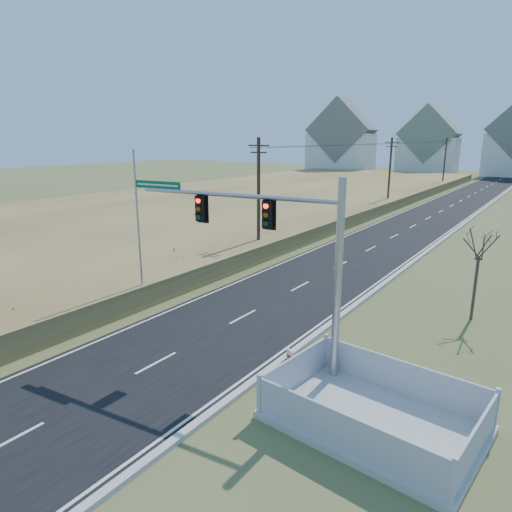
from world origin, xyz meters
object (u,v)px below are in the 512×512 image
at_px(open_sign, 290,357).
at_px(flagpole, 140,248).
at_px(fence_enclosure, 373,417).
at_px(bare_tree, 480,243).
at_px(traffic_signal_mast, 290,256).

xyz_separation_m(open_sign, flagpole, (-9.82, 1.07, 3.02)).
bearing_deg(fence_enclosure, flagpole, 173.55).
xyz_separation_m(fence_enclosure, bare_tree, (0.94, 11.33, 3.70)).
height_order(traffic_signal_mast, flagpole, flagpole).
bearing_deg(fence_enclosure, traffic_signal_mast, 164.11).
relative_size(traffic_signal_mast, fence_enclosure, 1.41).
height_order(open_sign, flagpole, flagpole).
relative_size(flagpole, bare_tree, 1.70).
xyz_separation_m(open_sign, bare_tree, (5.19, 9.35, 3.65)).
xyz_separation_m(traffic_signal_mast, bare_tree, (5.08, 9.68, -0.68)).
bearing_deg(bare_tree, open_sign, -119.02).
relative_size(traffic_signal_mast, flagpole, 1.14).
height_order(flagpole, bare_tree, flagpole).
bearing_deg(traffic_signal_mast, open_sign, 102.64).
distance_m(fence_enclosure, open_sign, 4.69).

